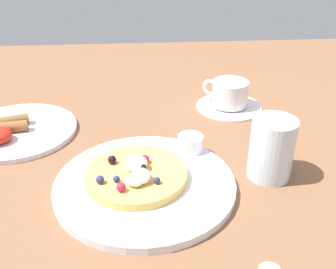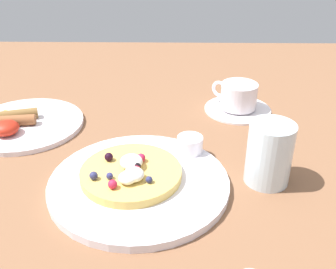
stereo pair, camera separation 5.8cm
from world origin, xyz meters
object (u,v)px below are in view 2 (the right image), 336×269
at_px(syrup_ramekin, 190,144).
at_px(breakfast_plate, 25,124).
at_px(pancake_plate, 139,183).
at_px(coffee_cup, 238,95).
at_px(coffee_saucer, 238,109).
at_px(water_glass, 269,154).

bearing_deg(syrup_ramekin, breakfast_plate, 161.39).
bearing_deg(pancake_plate, coffee_cup, 55.61).
bearing_deg(coffee_cup, coffee_saucer, -36.06).
xyz_separation_m(breakfast_plate, coffee_cup, (0.45, 0.09, 0.03)).
bearing_deg(pancake_plate, breakfast_plate, 141.39).
distance_m(syrup_ramekin, coffee_saucer, 0.23).
relative_size(coffee_saucer, water_glass, 1.41).
distance_m(pancake_plate, coffee_cup, 0.35).
xyz_separation_m(coffee_cup, water_glass, (0.01, -0.27, 0.02)).
xyz_separation_m(syrup_ramekin, water_glass, (0.12, -0.07, 0.02)).
height_order(pancake_plate, coffee_cup, coffee_cup).
distance_m(pancake_plate, syrup_ramekin, 0.12).
bearing_deg(pancake_plate, water_glass, 5.83).
xyz_separation_m(breakfast_plate, water_glass, (0.46, -0.18, 0.05)).
relative_size(syrup_ramekin, breakfast_plate, 0.19).
height_order(breakfast_plate, coffee_cup, coffee_cup).
relative_size(breakfast_plate, water_glass, 2.28).
bearing_deg(coffee_cup, breakfast_plate, -169.27).
relative_size(breakfast_plate, coffee_cup, 2.43).
relative_size(syrup_ramekin, coffee_saucer, 0.31).
xyz_separation_m(coffee_saucer, water_glass, (0.01, -0.27, 0.05)).
bearing_deg(coffee_cup, water_glass, -87.49).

